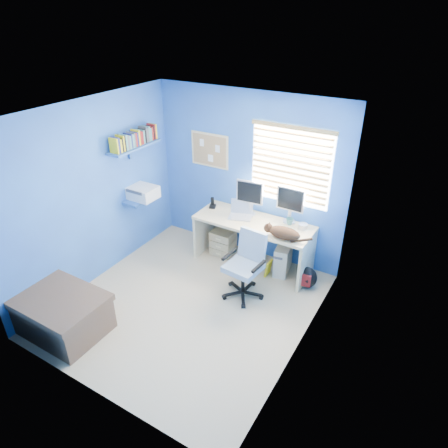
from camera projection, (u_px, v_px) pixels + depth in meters
The scene contains 23 objects.
floor at pixel (189, 304), 5.28m from camera, with size 3.00×3.20×0.00m, color tan.
ceiling at pixel (179, 114), 4.06m from camera, with size 3.00×3.20×0.00m, color white.
wall_back at pixel (248, 177), 5.87m from camera, with size 3.00×0.01×2.50m, color #3156A8.
wall_front at pixel (78, 298), 3.46m from camera, with size 3.00×0.01×2.50m, color #3156A8.
wall_left at pixel (93, 194), 5.33m from camera, with size 0.01×3.20×2.50m, color #3156A8.
wall_right at pixel (307, 258), 4.00m from camera, with size 0.01×3.20×2.50m, color #3156A8.
desk at pixel (253, 243), 5.91m from camera, with size 1.73×0.65×0.74m, color tan.
laptop at pixel (240, 211), 5.79m from camera, with size 0.33×0.26×0.22m, color silver.
monitor_left at pixel (250, 198), 5.79m from camera, with size 0.40×0.12×0.54m, color silver.
monitor_right at pixel (290, 205), 5.58m from camera, with size 0.40×0.12×0.54m, color silver.
phone at pixel (213, 202), 6.08m from camera, with size 0.09×0.11×0.17m, color black.
mug at pixel (290, 221), 5.63m from camera, with size 0.10×0.09×0.10m, color teal.
cd_spindle at pixel (303, 226), 5.54m from camera, with size 0.13×0.13×0.07m, color silver.
cat at pixel (284, 233), 5.29m from camera, with size 0.44×0.23×0.16m, color black.
tower_pc at pixel (283, 258), 5.83m from camera, with size 0.19×0.44×0.45m, color beige.
drawer_boxes at pixel (223, 242), 6.25m from camera, with size 0.35×0.28×0.41m, color tan.
yellow_book at pixel (268, 268), 5.79m from camera, with size 0.03×0.17×0.24m, color yellow.
backpack at pixel (308, 277), 5.54m from camera, with size 0.27×0.20×0.31m, color black.
bed_corner at pixel (62, 313), 4.76m from camera, with size 1.02×0.73×0.49m, color brown.
office_chair at pixel (245, 273), 5.31m from camera, with size 0.58×0.58×0.91m.
window_blinds at pixel (290, 166), 5.41m from camera, with size 1.15×0.05×1.10m.
corkboard at pixel (210, 150), 6.00m from camera, with size 0.64×0.02×0.52m.
wall_shelves at pixel (138, 166), 5.74m from camera, with size 0.42×0.90×1.05m.
Camera 1 is at (2.48, -3.29, 3.50)m, focal length 32.00 mm.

